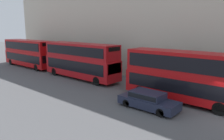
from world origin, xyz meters
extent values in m
cube|color=#B20C0F|center=(1.60, 4.20, 1.36)|extent=(2.55, 10.04, 2.01)
cube|color=#B20C0F|center=(1.60, 4.20, 3.34)|extent=(2.50, 9.84, 1.96)
cube|color=black|center=(1.60, 4.20, 1.60)|extent=(2.59, 9.24, 1.13)
cube|color=black|center=(1.60, 4.20, 3.44)|extent=(2.59, 9.24, 1.17)
cylinder|color=black|center=(0.48, 0.78, 0.50)|extent=(0.30, 1.00, 1.00)
cylinder|color=black|center=(0.48, 7.62, 0.50)|extent=(0.30, 1.00, 1.00)
cylinder|color=black|center=(2.73, 7.62, 0.50)|extent=(0.30, 1.00, 1.00)
cube|color=#A80F14|center=(1.60, 17.33, 1.48)|extent=(2.55, 11.17, 2.26)
cube|color=#A80F14|center=(1.60, 17.33, 3.50)|extent=(2.50, 10.95, 1.78)
cube|color=black|center=(1.60, 17.33, 1.75)|extent=(2.59, 10.28, 1.27)
cube|color=black|center=(1.60, 17.33, 3.59)|extent=(2.59, 10.28, 1.07)
cube|color=black|center=(1.60, 11.77, 1.93)|extent=(2.17, 0.06, 1.13)
cube|color=black|center=(1.60, 11.77, 4.04)|extent=(1.78, 0.06, 0.43)
cylinder|color=black|center=(0.48, 13.34, 0.50)|extent=(0.30, 1.00, 1.00)
cylinder|color=black|center=(2.73, 13.34, 0.50)|extent=(0.30, 1.00, 1.00)
cylinder|color=black|center=(0.48, 21.32, 0.50)|extent=(0.30, 1.00, 1.00)
cylinder|color=black|center=(2.73, 21.32, 0.50)|extent=(0.30, 1.00, 1.00)
cube|color=#B20C0F|center=(1.60, 30.01, 1.38)|extent=(2.55, 11.46, 2.06)
cube|color=#B20C0F|center=(1.60, 30.01, 3.36)|extent=(2.50, 11.23, 1.90)
cube|color=black|center=(1.60, 30.01, 1.63)|extent=(2.59, 10.54, 1.15)
cube|color=black|center=(1.60, 30.01, 3.46)|extent=(2.59, 10.54, 1.14)
cube|color=black|center=(1.60, 24.31, 1.79)|extent=(2.17, 0.06, 1.03)
cube|color=black|center=(1.60, 24.31, 3.93)|extent=(1.78, 0.06, 0.46)
cylinder|color=black|center=(0.48, 25.88, 0.50)|extent=(0.30, 1.00, 1.00)
cylinder|color=black|center=(2.73, 25.88, 0.50)|extent=(0.30, 1.00, 1.00)
cylinder|color=black|center=(0.48, 34.14, 0.50)|extent=(0.30, 1.00, 1.00)
cylinder|color=black|center=(2.73, 34.14, 0.50)|extent=(0.30, 1.00, 1.00)
cube|color=#1E2338|center=(-1.80, 5.36, 0.51)|extent=(1.86, 4.74, 0.66)
cube|color=#1E2338|center=(-1.80, 5.48, 1.10)|extent=(1.64, 2.61, 0.53)
cube|color=black|center=(-1.80, 5.48, 1.13)|extent=(1.68, 2.48, 0.34)
cylinder|color=black|center=(-2.62, 3.84, 0.32)|extent=(0.22, 0.64, 0.64)
cylinder|color=black|center=(-0.98, 3.84, 0.32)|extent=(0.22, 0.64, 0.64)
cylinder|color=black|center=(-2.62, 6.88, 0.32)|extent=(0.22, 0.64, 0.64)
cylinder|color=black|center=(-0.98, 6.88, 0.32)|extent=(0.22, 0.64, 0.64)
cylinder|color=#26262D|center=(4.14, 6.72, 0.68)|extent=(0.36, 0.36, 1.36)
sphere|color=tan|center=(4.14, 6.72, 1.47)|extent=(0.22, 0.22, 0.22)
camera|label=1|loc=(-15.91, -3.22, 6.25)|focal=35.00mm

